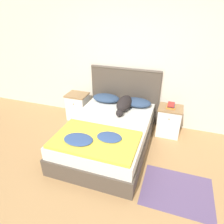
# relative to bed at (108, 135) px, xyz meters

# --- Properties ---
(ground_plane) EXTENTS (16.00, 16.00, 0.00)m
(ground_plane) POSITION_rel_bed_xyz_m (0.13, -1.03, -0.24)
(ground_plane) COLOR tan
(wall_back) EXTENTS (9.00, 0.06, 2.55)m
(wall_back) POSITION_rel_bed_xyz_m (0.13, 1.10, 1.03)
(wall_back) COLOR beige
(wall_back) RESTS_ON ground_plane
(bed) EXTENTS (1.38, 2.01, 0.50)m
(bed) POSITION_rel_bed_xyz_m (0.00, 0.00, 0.00)
(bed) COLOR #4C4238
(bed) RESTS_ON ground_plane
(headboard) EXTENTS (1.46, 0.06, 1.18)m
(headboard) POSITION_rel_bed_xyz_m (0.00, 1.03, 0.36)
(headboard) COLOR #4C4238
(headboard) RESTS_ON ground_plane
(nightstand_left) EXTENTS (0.45, 0.39, 0.59)m
(nightstand_left) POSITION_rel_bed_xyz_m (-0.98, 0.74, 0.05)
(nightstand_left) COLOR white
(nightstand_left) RESTS_ON ground_plane
(nightstand_right) EXTENTS (0.45, 0.39, 0.59)m
(nightstand_right) POSITION_rel_bed_xyz_m (0.98, 0.74, 0.05)
(nightstand_right) COLOR white
(nightstand_right) RESTS_ON ground_plane
(pillow_left) EXTENTS (0.57, 0.35, 0.15)m
(pillow_left) POSITION_rel_bed_xyz_m (-0.32, 0.78, 0.33)
(pillow_left) COLOR navy
(pillow_left) RESTS_ON bed
(pillow_right) EXTENTS (0.57, 0.35, 0.15)m
(pillow_right) POSITION_rel_bed_xyz_m (0.32, 0.78, 0.33)
(pillow_right) COLOR navy
(pillow_right) RESTS_ON bed
(quilt) EXTENTS (1.25, 0.80, 0.08)m
(quilt) POSITION_rel_bed_xyz_m (-0.01, -0.56, 0.28)
(quilt) COLOR yellow
(quilt) RESTS_ON bed
(dog) EXTENTS (0.26, 0.78, 0.24)m
(dog) POSITION_rel_bed_xyz_m (0.12, 0.57, 0.36)
(dog) COLOR black
(dog) RESTS_ON bed
(book_stack) EXTENTS (0.17, 0.22, 0.06)m
(book_stack) POSITION_rel_bed_xyz_m (0.98, 0.77, 0.37)
(book_stack) COLOR orange
(book_stack) RESTS_ON nightstand_right
(rug) EXTENTS (0.95, 0.77, 0.00)m
(rug) POSITION_rel_bed_xyz_m (1.24, -0.65, -0.24)
(rug) COLOR #604C75
(rug) RESTS_ON ground_plane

